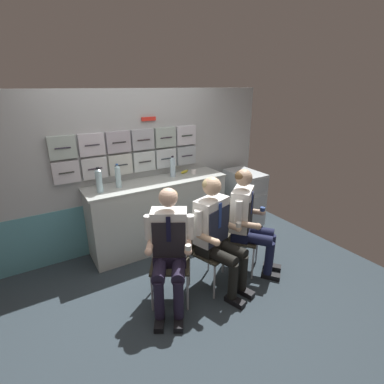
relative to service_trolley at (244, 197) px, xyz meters
The scene contains 16 objects.
ground 1.98m from the service_trolley, 150.76° to the right, with size 4.80×4.80×0.04m, color #2C373E.
galley_bulkhead 1.82m from the service_trolley, 165.30° to the left, with size 4.20×0.14×2.15m.
galley_counter 1.45m from the service_trolley, behind, with size 1.95×0.53×0.97m.
service_trolley is the anchor object (origin of this frame).
folding_chair_left 1.99m from the service_trolley, 154.06° to the right, with size 0.55×0.55×0.84m.
crew_member_left 2.14m from the service_trolley, 151.68° to the right, with size 0.60×0.68×1.27m.
folding_chair_right 1.62m from the service_trolley, 146.78° to the right, with size 0.50×0.50×0.84m.
crew_member_right 1.69m from the service_trolley, 141.58° to the right, with size 0.54×0.70×1.30m.
folding_chair_by_counter 1.22m from the service_trolley, 136.85° to the right, with size 0.56×0.56×0.84m.
crew_member_by_counter 1.27m from the service_trolley, 129.58° to the right, with size 0.65×0.69×1.30m.
sparkling_bottle_green 1.34m from the service_trolley, 169.55° to the left, with size 0.07×0.07×0.30m.
water_bottle_short 2.31m from the service_trolley, behind, with size 0.08×0.08×0.31m.
water_bottle_clear 2.07m from the service_trolley, behind, with size 0.07×0.07×0.31m.
coffee_cup_spare 1.01m from the service_trolley, 168.11° to the left, with size 0.07×0.07×0.06m.
paper_cup_blue 2.27m from the service_trolley, behind, with size 0.06×0.06×0.08m.
snack_banana 1.10m from the service_trolley, 163.30° to the left, with size 0.17×0.10×0.04m.
Camera 1 is at (-1.31, -2.30, 2.18)m, focal length 26.80 mm.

